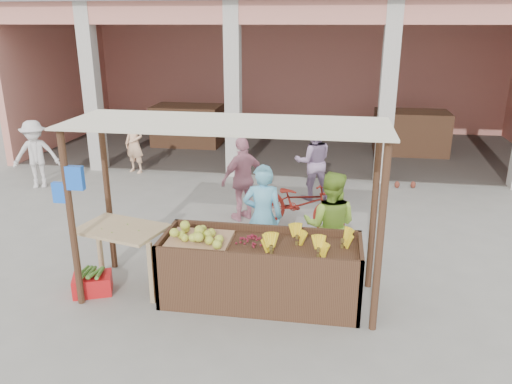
% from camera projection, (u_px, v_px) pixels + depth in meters
% --- Properties ---
extents(ground, '(60.00, 60.00, 0.00)m').
position_uv_depth(ground, '(224.00, 296.00, 6.80)').
color(ground, slate).
rests_on(ground, ground).
extents(market_building, '(14.40, 6.40, 4.20)m').
position_uv_depth(market_building, '(292.00, 53.00, 14.27)').
color(market_building, tan).
rests_on(market_building, ground).
extents(fruit_stall, '(2.60, 0.95, 0.80)m').
position_uv_depth(fruit_stall, '(261.00, 273.00, 6.60)').
color(fruit_stall, '#462D1C').
rests_on(fruit_stall, ground).
extents(stall_awning, '(4.09, 1.35, 2.39)m').
position_uv_depth(stall_awning, '(221.00, 155.00, 6.22)').
color(stall_awning, '#462D1C').
rests_on(stall_awning, ground).
extents(banana_heap, '(1.01, 0.55, 0.18)m').
position_uv_depth(banana_heap, '(305.00, 243.00, 6.33)').
color(banana_heap, yellow).
rests_on(banana_heap, fruit_stall).
extents(melon_tray, '(0.81, 0.71, 0.21)m').
position_uv_depth(melon_tray, '(199.00, 236.00, 6.51)').
color(melon_tray, '#A97C57').
rests_on(melon_tray, fruit_stall).
extents(berry_heap, '(0.46, 0.37, 0.14)m').
position_uv_depth(berry_heap, '(252.00, 239.00, 6.49)').
color(berry_heap, maroon).
rests_on(berry_heap, fruit_stall).
extents(side_table, '(1.28, 1.01, 0.91)m').
position_uv_depth(side_table, '(122.00, 237.00, 6.80)').
color(side_table, tan).
rests_on(side_table, ground).
extents(papaya_pile, '(0.66, 0.38, 0.19)m').
position_uv_depth(papaya_pile, '(120.00, 221.00, 6.72)').
color(papaya_pile, '#468C2D').
rests_on(papaya_pile, side_table).
extents(red_crate, '(0.61, 0.53, 0.26)m').
position_uv_depth(red_crate, '(93.00, 284.00, 6.86)').
color(red_crate, red).
rests_on(red_crate, ground).
extents(plantain_bundle, '(0.42, 0.29, 0.08)m').
position_uv_depth(plantain_bundle, '(91.00, 273.00, 6.81)').
color(plantain_bundle, '#4D8530').
rests_on(plantain_bundle, red_crate).
extents(produce_sacks, '(0.81, 0.50, 0.61)m').
position_uv_depth(produce_sacks, '(406.00, 175.00, 11.15)').
color(produce_sacks, maroon).
rests_on(produce_sacks, ground).
extents(vendor_blue, '(0.69, 0.53, 1.73)m').
position_uv_depth(vendor_blue, '(263.00, 213.00, 7.38)').
color(vendor_blue, '#6AC4EC').
rests_on(vendor_blue, ground).
extents(vendor_green, '(0.86, 0.56, 1.69)m').
position_uv_depth(vendor_green, '(330.00, 223.00, 7.09)').
color(vendor_green, '#89B738').
rests_on(vendor_green, ground).
extents(motorcycle, '(1.32, 1.98, 0.98)m').
position_uv_depth(motorcycle, '(299.00, 202.00, 8.95)').
color(motorcycle, maroon).
rests_on(motorcycle, ground).
extents(shopper_a, '(1.18, 0.90, 1.64)m').
position_uv_depth(shopper_a, '(35.00, 152.00, 11.07)').
color(shopper_a, silver).
rests_on(shopper_a, ground).
extents(shopper_b, '(1.08, 1.07, 1.69)m').
position_uv_depth(shopper_b, '(243.00, 176.00, 9.23)').
color(shopper_b, '#CD8395').
rests_on(shopper_b, ground).
extents(shopper_e, '(0.66, 0.58, 1.50)m').
position_uv_depth(shopper_e, '(134.00, 143.00, 12.21)').
color(shopper_e, '#F6BD92').
rests_on(shopper_e, ground).
extents(shopper_f, '(0.94, 0.67, 1.76)m').
position_uv_depth(shopper_f, '(313.00, 158.00, 10.32)').
color(shopper_f, gray).
rests_on(shopper_f, ground).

